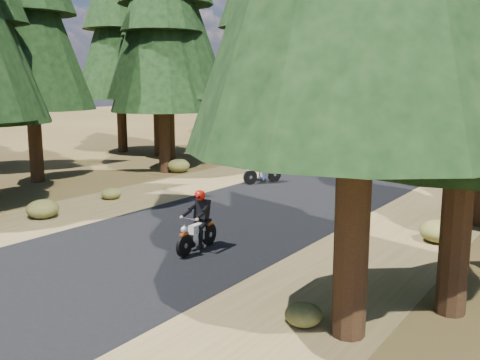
{
  "coord_description": "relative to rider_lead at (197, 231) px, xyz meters",
  "views": [
    {
      "loc": [
        8.71,
        -11.08,
        3.9
      ],
      "look_at": [
        0.0,
        1.5,
        1.1
      ],
      "focal_mm": 40.0,
      "sensor_mm": 36.0,
      "label": 1
    }
  ],
  "objects": [
    {
      "name": "ground",
      "position": [
        -1.04,
        1.76,
        -0.48
      ],
      "size": [
        120.0,
        120.0,
        0.0
      ],
      "primitive_type": "plane",
      "color": "#443318",
      "rests_on": "ground"
    },
    {
      "name": "road",
      "position": [
        -1.04,
        6.76,
        -0.48
      ],
      "size": [
        6.0,
        100.0,
        0.01
      ],
      "primitive_type": "cube",
      "color": "black",
      "rests_on": "ground"
    },
    {
      "name": "shoulder_l",
      "position": [
        -5.64,
        6.76,
        -0.48
      ],
      "size": [
        3.2,
        100.0,
        0.01
      ],
      "primitive_type": "cube",
      "color": "brown",
      "rests_on": "ground"
    },
    {
      "name": "shoulder_r",
      "position": [
        3.56,
        6.76,
        -0.48
      ],
      "size": [
        3.2,
        100.0,
        0.01
      ],
      "primitive_type": "cube",
      "color": "brown",
      "rests_on": "ground"
    },
    {
      "name": "pine_forest",
      "position": [
        -1.06,
        22.81,
        7.41
      ],
      "size": [
        34.59,
        55.08,
        16.32
      ],
      "color": "black",
      "rests_on": "ground"
    },
    {
      "name": "understory_shrubs",
      "position": [
        -0.43,
        9.33,
        -0.2
      ],
      "size": [
        15.13,
        31.18,
        0.63
      ],
      "color": "#474C1E",
      "rests_on": "ground"
    },
    {
      "name": "rider_lead",
      "position": [
        0.0,
        0.0,
        0.0
      ],
      "size": [
        0.63,
        1.64,
        1.43
      ],
      "rotation": [
        0.0,
        0.0,
        3.24
      ],
      "color": "white",
      "rests_on": "road"
    },
    {
      "name": "rider_follow",
      "position": [
        -3.32,
        8.1,
        0.04
      ],
      "size": [
        1.19,
        1.81,
        1.56
      ],
      "rotation": [
        0.0,
        0.0,
        2.72
      ],
      "color": "maroon",
      "rests_on": "road"
    }
  ]
}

